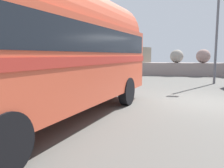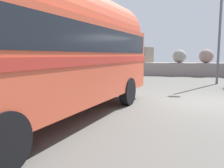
# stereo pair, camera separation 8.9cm
# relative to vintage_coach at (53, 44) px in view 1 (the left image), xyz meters

# --- Properties ---
(ground) EXTENTS (32.00, 26.00, 0.02)m
(ground) POSITION_rel_vintage_coach_xyz_m (4.21, 3.32, -2.04)
(ground) COLOR #5A5853
(breakwater) EXTENTS (31.36, 2.38, 2.46)m
(breakwater) POSITION_rel_vintage_coach_xyz_m (3.97, 15.11, -1.24)
(breakwater) COLOR gray
(breakwater) RESTS_ON ground
(vintage_coach) EXTENTS (4.19, 8.90, 3.70)m
(vintage_coach) POSITION_rel_vintage_coach_xyz_m (0.00, 0.00, 0.00)
(vintage_coach) COLOR black
(vintage_coach) RESTS_ON ground
(lamp_post) EXTENTS (0.44, 0.84, 6.29)m
(lamp_post) POSITION_rel_vintage_coach_xyz_m (6.09, 9.17, 1.50)
(lamp_post) COLOR #5B5B60
(lamp_post) RESTS_ON ground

